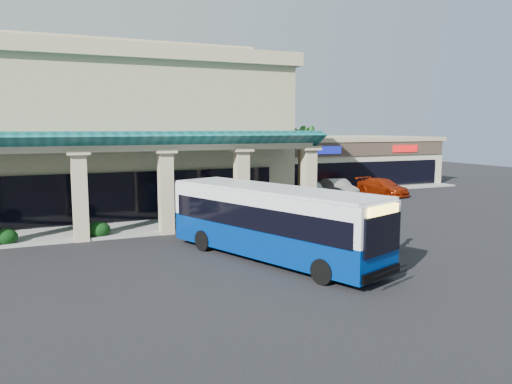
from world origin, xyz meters
name	(u,v)px	position (x,y,z in m)	size (l,w,h in m)	color
ground	(253,249)	(0.00, 0.00, 0.00)	(110.00, 110.00, 0.00)	black
main_building	(59,130)	(-8.00, 16.00, 5.67)	(30.80, 14.80, 11.35)	tan
arcade	(67,184)	(-8.00, 6.80, 2.85)	(30.00, 6.20, 5.70)	#0E5254
strip_mall	(320,160)	(18.00, 24.00, 2.45)	(22.50, 12.50, 4.90)	beige
palm_0	(300,162)	(8.50, 11.00, 3.30)	(2.40, 2.40, 6.60)	#1C5617
palm_1	(293,164)	(9.50, 14.00, 2.90)	(2.40, 2.40, 5.80)	#1C5617
broadleaf_tree	(247,167)	(7.50, 19.00, 2.41)	(2.60, 2.60, 4.81)	black
transit_bus	(272,224)	(0.06, -2.10, 1.63)	(2.71, 11.66, 3.26)	navy
pedestrian	(395,232)	(6.08, -3.08, 0.96)	(0.70, 0.46, 1.93)	#3B455C
car_silver	(314,190)	(11.18, 13.54, 0.74)	(1.75, 4.36, 1.49)	#BCBCBC
car_white	(338,188)	(13.75, 13.91, 0.77)	(1.62, 4.66, 1.54)	gray
car_red	(383,187)	(17.95, 13.33, 0.74)	(2.06, 5.07, 1.47)	#922106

